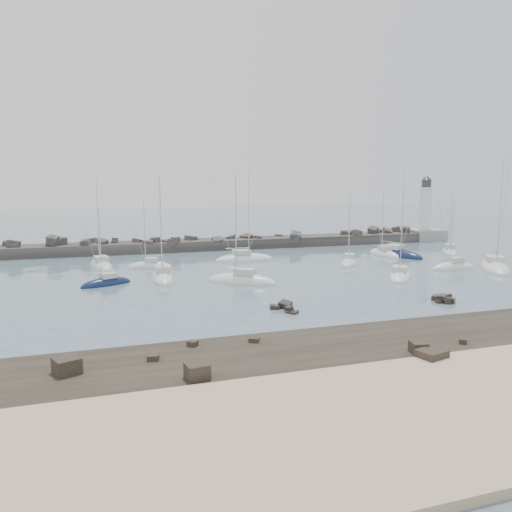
{
  "coord_description": "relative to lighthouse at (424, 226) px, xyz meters",
  "views": [
    {
      "loc": [
        -21.12,
        -53.2,
        12.55
      ],
      "look_at": [
        0.11,
        12.0,
        2.32
      ],
      "focal_mm": 35.0,
      "sensor_mm": 36.0,
      "label": 1
    }
  ],
  "objects": [
    {
      "name": "ground",
      "position": [
        -47.0,
        -38.0,
        -3.09
      ],
      "size": [
        400.0,
        400.0,
        0.0
      ],
      "primitive_type": "plane",
      "color": "slate",
      "rests_on": "ground"
    },
    {
      "name": "sand_strip",
      "position": [
        -47.0,
        -70.0,
        -3.09
      ],
      "size": [
        140.0,
        14.0,
        1.0
      ],
      "primitive_type": "cube",
      "color": "tan",
      "rests_on": "ground"
    },
    {
      "name": "rock_shelf",
      "position": [
        -46.77,
        -60.0,
        -3.08
      ],
      "size": [
        140.0,
        12.0,
        1.71
      ],
      "color": "black",
      "rests_on": "ground"
    },
    {
      "name": "rock_cluster_near",
      "position": [
        -50.5,
        -46.31,
        -2.97
      ],
      "size": [
        2.63,
        3.69,
        1.26
      ],
      "color": "black",
      "rests_on": "ground"
    },
    {
      "name": "rock_cluster_far",
      "position": [
        -33.17,
        -48.27,
        -3.0
      ],
      "size": [
        2.53,
        3.01,
        1.38
      ],
      "color": "black",
      "rests_on": "ground"
    },
    {
      "name": "breakwater",
      "position": [
        -54.5,
        -0.01,
        -2.79
      ],
      "size": [
        115.0,
        7.14,
        5.18
      ],
      "color": "#302D2B",
      "rests_on": "ground"
    },
    {
      "name": "lighthouse",
      "position": [
        0.0,
        0.0,
        0.0
      ],
      "size": [
        7.0,
        7.0,
        14.6
      ],
      "color": "gray",
      "rests_on": "ground"
    },
    {
      "name": "sailboat_1",
      "position": [
        -67.43,
        -14.61,
        -2.95
      ],
      "size": [
        4.34,
        9.23,
        14.02
      ],
      "color": "white",
      "rests_on": "ground"
    },
    {
      "name": "sailboat_2",
      "position": [
        -67.04,
        -28.5,
        -2.96
      ],
      "size": [
        6.79,
        4.56,
        10.52
      ],
      "color": "#0F1B3F",
      "rests_on": "ground"
    },
    {
      "name": "sailboat_3",
      "position": [
        -59.98,
        -27.05,
        -2.94
      ],
      "size": [
        3.51,
        9.33,
        14.55
      ],
      "color": "white",
      "rests_on": "ground"
    },
    {
      "name": "sailboat_4",
      "position": [
        -45.44,
        -15.38,
        -2.95
      ],
      "size": [
        9.71,
        3.19,
        15.18
      ],
      "color": "white",
      "rests_on": "ground"
    },
    {
      "name": "sailboat_5",
      "position": [
        -50.83,
        -32.38,
        -2.94
      ],
      "size": [
        9.03,
        7.52,
        14.44
      ],
      "color": "white",
      "rests_on": "ground"
    },
    {
      "name": "sailboat_6",
      "position": [
        -31.07,
        -23.6,
        -2.95
      ],
      "size": [
        5.96,
        7.41,
        11.78
      ],
      "color": "white",
      "rests_on": "ground"
    },
    {
      "name": "sailboat_7",
      "position": [
        -30.05,
        -35.58,
        -2.96
      ],
      "size": [
        7.42,
        8.62,
        13.79
      ],
      "color": "white",
      "rests_on": "ground"
    },
    {
      "name": "sailboat_8",
      "position": [
        -19.28,
        -18.73,
        -2.94
      ],
      "size": [
        6.17,
        10.8,
        16.29
      ],
      "color": "#0F1B3F",
      "rests_on": "ground"
    },
    {
      "name": "sailboat_9",
      "position": [
        -18.71,
        -32.24,
        -2.94
      ],
      "size": [
        7.31,
        2.35,
        11.77
      ],
      "color": "white",
      "rests_on": "ground"
    },
    {
      "name": "sailboat_10",
      "position": [
        -20.95,
        -17.4,
        -2.95
      ],
      "size": [
        2.85,
        8.16,
        12.85
      ],
      "color": "white",
      "rests_on": "ground"
    },
    {
      "name": "sailboat_11",
      "position": [
        -13.31,
        -34.44,
        -2.95
      ],
      "size": [
        8.96,
        11.03,
        17.2
      ],
      "color": "white",
      "rests_on": "ground"
    },
    {
      "name": "sailboat_12",
      "position": [
        -8.8,
        -19.09,
        -2.93
      ],
      "size": [
        6.1,
        7.75,
        12.4
      ],
      "color": "white",
      "rests_on": "ground"
    },
    {
      "name": "sailboat_13",
      "position": [
        -60.64,
        -17.42,
        -2.96
      ],
      "size": [
        6.81,
        3.15,
        10.54
      ],
      "color": "white",
      "rests_on": "ground"
    }
  ]
}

